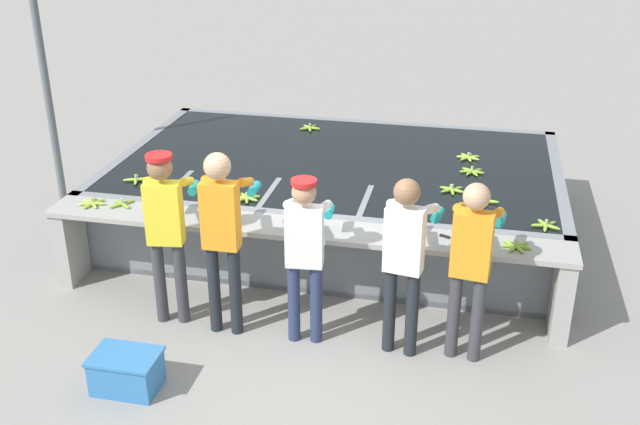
% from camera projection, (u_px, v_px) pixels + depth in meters
% --- Properties ---
extents(ground_plane, '(80.00, 80.00, 0.00)m').
position_uv_depth(ground_plane, '(295.00, 317.00, 7.14)').
color(ground_plane, gray).
rests_on(ground_plane, ground).
extents(wash_tank, '(5.03, 3.18, 0.85)m').
position_uv_depth(wash_tank, '(336.00, 195.00, 8.76)').
color(wash_tank, gray).
rests_on(wash_tank, ground).
extents(work_ledge, '(5.03, 0.45, 0.85)m').
position_uv_depth(work_ledge, '(300.00, 248.00, 7.08)').
color(work_ledge, '#9E9E99').
rests_on(work_ledge, ground).
extents(worker_0, '(0.47, 0.74, 1.66)m').
position_uv_depth(worker_0, '(166.00, 222.00, 6.70)').
color(worker_0, '#38383D').
rests_on(worker_0, ground).
extents(worker_1, '(0.41, 0.72, 1.74)m').
position_uv_depth(worker_1, '(222.00, 226.00, 6.52)').
color(worker_1, '#1E2328').
rests_on(worker_1, ground).
extents(worker_2, '(0.45, 0.73, 1.56)m').
position_uv_depth(worker_2, '(305.00, 245.00, 6.44)').
color(worker_2, navy).
rests_on(worker_2, ground).
extents(worker_3, '(0.48, 0.73, 1.64)m').
position_uv_depth(worker_3, '(405.00, 251.00, 6.25)').
color(worker_3, '#1E2328').
rests_on(worker_3, ground).
extents(worker_4, '(0.46, 0.73, 1.64)m').
position_uv_depth(worker_4, '(472.00, 256.00, 6.18)').
color(worker_4, '#38383D').
rests_on(worker_4, ground).
extents(banana_bunch_floating_0, '(0.28, 0.28, 0.08)m').
position_uv_depth(banana_bunch_floating_0, '(472.00, 171.00, 8.23)').
color(banana_bunch_floating_0, '#7FAD33').
rests_on(banana_bunch_floating_0, wash_tank).
extents(banana_bunch_floating_1, '(0.28, 0.28, 0.08)m').
position_uv_depth(banana_bunch_floating_1, '(485.00, 201.00, 7.49)').
color(banana_bunch_floating_1, '#9EC642').
rests_on(banana_bunch_floating_1, wash_tank).
extents(banana_bunch_floating_2, '(0.28, 0.27, 0.08)m').
position_uv_depth(banana_bunch_floating_2, '(546.00, 225.00, 6.97)').
color(banana_bunch_floating_2, '#7FAD33').
rests_on(banana_bunch_floating_2, wash_tank).
extents(banana_bunch_floating_3, '(0.27, 0.28, 0.08)m').
position_uv_depth(banana_bunch_floating_3, '(452.00, 190.00, 7.76)').
color(banana_bunch_floating_3, '#7FAD33').
rests_on(banana_bunch_floating_3, wash_tank).
extents(banana_bunch_floating_4, '(0.27, 0.28, 0.08)m').
position_uv_depth(banana_bunch_floating_4, '(310.00, 128.00, 9.63)').
color(banana_bunch_floating_4, '#8CB738').
rests_on(banana_bunch_floating_4, wash_tank).
extents(banana_bunch_floating_5, '(0.27, 0.28, 0.08)m').
position_uv_depth(banana_bunch_floating_5, '(468.00, 157.00, 8.64)').
color(banana_bunch_floating_5, '#9EC642').
rests_on(banana_bunch_floating_5, wash_tank).
extents(banana_bunch_floating_6, '(0.28, 0.28, 0.08)m').
position_uv_depth(banana_bunch_floating_6, '(247.00, 198.00, 7.57)').
color(banana_bunch_floating_6, '#8CB738').
rests_on(banana_bunch_floating_6, wash_tank).
extents(banana_bunch_floating_7, '(0.27, 0.27, 0.08)m').
position_uv_depth(banana_bunch_floating_7, '(136.00, 179.00, 8.01)').
color(banana_bunch_floating_7, '#9EC642').
rests_on(banana_bunch_floating_7, wash_tank).
extents(banana_bunch_ledge_0, '(0.28, 0.27, 0.08)m').
position_uv_depth(banana_bunch_ledge_0, '(516.00, 246.00, 6.58)').
color(banana_bunch_ledge_0, '#7FAD33').
rests_on(banana_bunch_ledge_0, work_ledge).
extents(banana_bunch_ledge_1, '(0.28, 0.28, 0.08)m').
position_uv_depth(banana_bunch_ledge_1, '(92.00, 203.00, 7.43)').
color(banana_bunch_ledge_1, '#9EC642').
rests_on(banana_bunch_ledge_1, work_ledge).
extents(banana_bunch_ledge_2, '(0.25, 0.25, 0.08)m').
position_uv_depth(banana_bunch_ledge_2, '(122.00, 204.00, 7.42)').
color(banana_bunch_ledge_2, '#7FAD33').
rests_on(banana_bunch_ledge_2, work_ledge).
extents(knife_0, '(0.33, 0.17, 0.02)m').
position_uv_depth(knife_0, '(452.00, 238.00, 6.74)').
color(knife_0, silver).
rests_on(knife_0, work_ledge).
extents(crate, '(0.55, 0.39, 0.32)m').
position_uv_depth(crate, '(127.00, 371.00, 6.08)').
color(crate, '#3375B7').
rests_on(crate, ground).
extents(support_post_left, '(0.09, 0.09, 3.20)m').
position_uv_depth(support_post_left, '(46.00, 86.00, 8.70)').
color(support_post_left, slate).
rests_on(support_post_left, ground).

